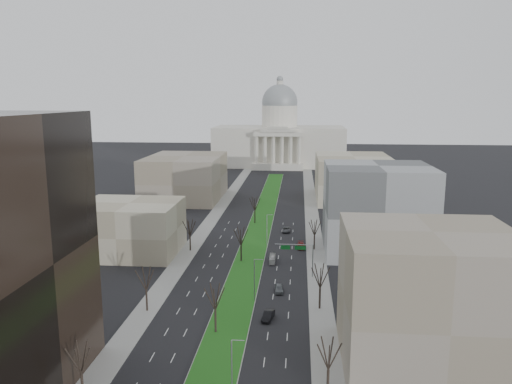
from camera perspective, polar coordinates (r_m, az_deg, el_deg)
The scene contains 28 objects.
ground at distance 169.00m, azimuth 0.55°, elevation -3.63°, with size 600.00×600.00×0.00m, color black.
median at distance 168.00m, azimuth 0.52°, elevation -3.69°, with size 8.00×222.03×0.20m.
sidewalk_left at distance 147.54m, azimuth -7.04°, elevation -5.84°, with size 5.00×330.00×0.15m, color gray.
sidewalk_right at distance 144.51m, azimuth 6.75°, elevation -6.19°, with size 5.00×330.00×0.15m, color gray.
capitol at distance 314.10m, azimuth 2.68°, elevation 6.06°, with size 80.00×46.00×55.00m.
building_beige_left at distance 140.51m, azimuth -14.17°, elevation -4.01°, with size 26.00×22.00×14.00m, color tan.
building_tan_right at distance 83.87m, azimuth 19.07°, elevation -11.57°, with size 26.00×24.00×22.00m, color gray.
building_grey_right at distance 140.14m, azimuth 13.65°, elevation -1.92°, with size 28.00×26.00×24.00m, color #5C5F61.
building_far_left at distance 211.30m, azimuth -8.10°, elevation 1.67°, with size 30.00×40.00×18.00m, color gray.
building_far_right at distance 211.99m, azimuth 10.99°, elevation 1.61°, with size 30.00×40.00×18.00m, color tan.
tree_left_near at distance 76.74m, azimuth -19.45°, elevation -17.38°, with size 5.10×5.10×9.18m.
tree_left_mid at distance 102.15m, azimuth -12.49°, elevation -9.56°, with size 5.40×5.40×9.72m.
tree_left_far at distance 139.07m, azimuth -7.58°, elevation -3.99°, with size 5.28×5.28×9.50m.
tree_right_near at distance 74.31m, azimuth 8.31°, elevation -17.76°, with size 5.16×5.16×9.29m.
tree_right_mid at distance 101.49m, azimuth 7.37°, elevation -9.42°, with size 5.52×5.52×9.94m.
tree_right_far at distance 139.86m, azimuth 6.72°, elevation -4.01°, with size 5.04×5.04×9.07m.
tree_median_a at distance 91.45m, azimuth -4.70°, elevation -11.80°, with size 5.40×5.40×9.72m.
tree_median_b at distance 128.92m, azimuth -1.72°, elevation -5.01°, with size 5.40×5.40×9.72m.
tree_median_c at distance 167.56m, azimuth -0.13°, elevation -1.30°, with size 5.40×5.40×9.72m.
streetlamp_median_a at distance 73.88m, azimuth -2.74°, elevation -19.50°, with size 1.90×0.20×9.16m.
streetlamp_median_b at distance 105.39m, azimuth -0.16°, elevation -9.92°, with size 1.90×0.20×9.16m.
streetlamp_median_c at distance 143.40m, azimuth 1.28°, elevation -4.28°, with size 1.90×0.20×9.16m.
mast_arm_signs at distance 118.79m, azimuth 5.21°, elevation -6.88°, with size 9.12×0.24×8.09m.
car_grey_near at distance 111.50m, azimuth 2.65°, elevation -10.96°, with size 1.83×4.56×1.55m, color #575C60.
car_black at distance 98.72m, azimuth 1.40°, elevation -13.93°, with size 1.69×4.85×1.60m, color black.
car_red at distance 142.48m, azimuth 5.16°, elevation -6.12°, with size 2.10×5.16×1.50m, color maroon.
car_grey_far at distance 158.89m, azimuth 3.47°, elevation -4.31°, with size 2.46×5.33×1.48m, color #484B4F.
box_van at distance 130.43m, azimuth 1.89°, elevation -7.63°, with size 1.48×6.34×1.77m, color silver.
Camera 1 is at (12.62, -43.20, 42.04)m, focal length 35.00 mm.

